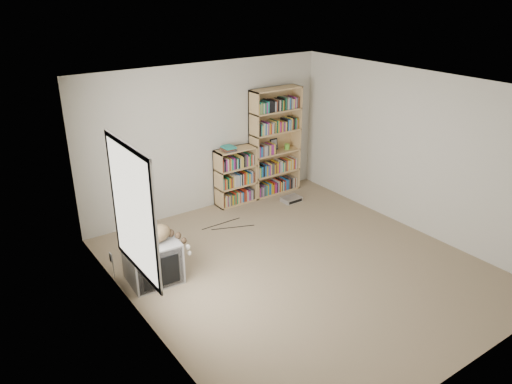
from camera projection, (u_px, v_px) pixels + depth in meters
floor at (300, 266)px, 6.97m from camera, size 4.50×5.00×0.01m
wall_back at (207, 138)px, 8.36m from camera, size 4.50×0.02×2.50m
wall_front at (478, 267)px, 4.60m from camera, size 4.50×0.02×2.50m
wall_left at (140, 230)px, 5.29m from camera, size 0.02×5.00×2.50m
wall_right at (415, 152)px, 7.67m from camera, size 0.02×5.00×2.50m
ceiling at (307, 88)px, 5.99m from camera, size 4.50×5.00×0.02m
window at (133, 210)px, 5.39m from camera, size 0.02×1.22×1.52m
crt_tv at (153, 261)px, 6.56m from camera, size 0.69×0.64×0.57m
cat at (161, 236)px, 6.43m from camera, size 0.67×0.44×0.50m
bookcase_tall at (275, 145)px, 9.09m from camera, size 0.98×0.30×1.96m
bookcase_short at (235, 178)px, 8.80m from camera, size 0.74×0.30×1.02m
book_stack at (228, 149)px, 8.45m from camera, size 0.19×0.25×0.08m
green_mug at (287, 146)px, 9.24m from camera, size 0.09×0.09×0.10m
framed_print at (274, 144)px, 9.18m from camera, size 0.16×0.05×0.21m
dvd_player at (291, 199)px, 9.02m from camera, size 0.35×0.25×0.08m
wall_outlet at (111, 257)px, 6.57m from camera, size 0.01×0.08×0.13m
floor_cables at (253, 217)px, 8.41m from camera, size 1.20×0.70×0.01m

